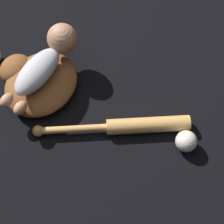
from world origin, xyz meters
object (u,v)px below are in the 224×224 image
baby_figure (47,58)px  baseball_glove (37,81)px  baseball (186,141)px  baseball_bat (132,126)px

baby_figure → baseball_glove: bearing=145.5°
baseball_glove → baseball: bearing=-97.8°
baseball_bat → baseball: size_ratio=7.01×
baseball_glove → baseball: size_ratio=4.62×
baseball_bat → baseball: (-0.01, -0.20, 0.01)m
baseball_glove → baseball_bat: size_ratio=0.66×
baseball_glove → baseball: (-0.08, -0.60, -0.01)m
baseball_glove → baseball_bat: 0.40m
baby_figure → baseball: size_ratio=5.01×
baby_figure → baseball: baby_figure is taller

